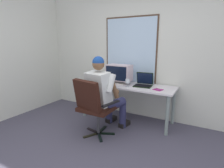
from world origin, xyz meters
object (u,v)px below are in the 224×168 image
Objects in this scene: crt_monitor at (119,73)px; laptop at (144,82)px; book_stack at (100,81)px; office_chair at (93,104)px; person_seated at (104,93)px; desk at (127,89)px; wine_glass at (128,81)px; cd_case at (158,90)px.

crt_monitor is 0.52m from laptop.
laptop reaches higher than book_stack.
office_chair is 0.74× the size of person_seated.
person_seated is at bearing 79.62° from office_chair.
book_stack is at bearing -171.80° from laptop.
desk is 9.77× the size of book_stack.
person_seated is at bearing -85.29° from crt_monitor.
desk is at bearing 5.58° from book_stack.
crt_monitor is at bearing -176.72° from laptop.
wine_glass is 0.82× the size of cd_case.
wine_glass is (0.21, 0.46, 0.13)m from person_seated.
crt_monitor reaches higher than office_chair.
person_seated is 0.91m from cd_case.
laptop is at bearing 12.89° from desk.
book_stack reaches higher than desk.
wine_glass reaches higher than desk.
crt_monitor is at bearing 169.78° from cd_case.
person_seated is 0.70m from crt_monitor.
person_seated is 3.83× the size of laptop.
cd_case is at bearing -9.39° from desk.
office_chair is 0.97m from crt_monitor.
person_seated reaches higher than desk.
office_chair is 5.14× the size of book_stack.
person_seated reaches higher than cd_case.
person_seated is (0.05, 0.25, 0.12)m from office_chair.
crt_monitor is at bearing 94.71° from person_seated.
office_chair is at bearing -63.94° from book_stack.
wine_glass is at bearing -175.83° from cd_case.
desk is 0.62m from person_seated.
wine_glass is at bearing -35.04° from crt_monitor.
wine_glass is (-0.23, -0.22, 0.03)m from laptop.
crt_monitor reaches higher than desk.
cd_case is at bearing 4.17° from wine_glass.
crt_monitor is 2.81× the size of cd_case.
office_chair is 5.56× the size of cd_case.
cd_case is at bearing -2.30° from book_stack.
person_seated is at bearing -123.12° from laptop.
crt_monitor is at bearing 90.47° from office_chair.
book_stack is (-0.39, 0.80, 0.18)m from office_chair.
office_chair reaches higher than laptop.
cd_case is at bearing 33.52° from person_seated.
cd_case is at bearing 43.14° from office_chair.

